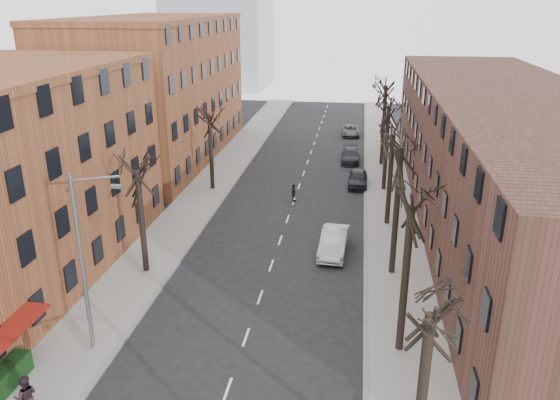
% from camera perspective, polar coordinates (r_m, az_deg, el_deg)
% --- Properties ---
extents(sidewalk_left, '(4.00, 90.00, 0.15)m').
position_cam_1_polar(sidewalk_left, '(50.44, -7.19, 1.57)').
color(sidewalk_left, gray).
rests_on(sidewalk_left, ground).
extents(sidewalk_right, '(4.00, 90.00, 0.15)m').
position_cam_1_polar(sidewalk_right, '(48.79, 11.25, 0.68)').
color(sidewalk_right, gray).
rests_on(sidewalk_right, ground).
extents(building_left_far, '(12.00, 28.00, 14.00)m').
position_cam_1_polar(building_left_far, '(59.61, -12.76, 10.99)').
color(building_left_far, brown).
rests_on(building_left_far, ground).
extents(building_right, '(12.00, 50.00, 10.00)m').
position_cam_1_polar(building_right, '(43.85, 22.46, 4.04)').
color(building_right, '#4F2C25').
rests_on(building_right, ground).
extents(awning_left, '(1.20, 7.00, 0.15)m').
position_cam_1_polar(awning_left, '(27.54, -27.02, -18.07)').
color(awning_left, maroon).
rests_on(awning_left, ground).
extents(tree_right_b, '(5.20, 5.20, 10.80)m').
position_cam_1_polar(tree_right_b, '(28.18, 12.30, -15.10)').
color(tree_right_b, black).
rests_on(tree_right_b, ground).
extents(tree_right_c, '(5.20, 5.20, 11.60)m').
position_cam_1_polar(tree_right_c, '(35.01, 11.56, -7.55)').
color(tree_right_c, black).
rests_on(tree_right_c, ground).
extents(tree_right_d, '(5.20, 5.20, 10.00)m').
position_cam_1_polar(tree_right_d, '(42.26, 11.08, -2.53)').
color(tree_right_d, black).
rests_on(tree_right_d, ground).
extents(tree_right_e, '(5.20, 5.20, 10.80)m').
position_cam_1_polar(tree_right_e, '(49.74, 10.74, 1.01)').
color(tree_right_e, black).
rests_on(tree_right_e, ground).
extents(tree_right_f, '(5.20, 5.20, 11.60)m').
position_cam_1_polar(tree_right_f, '(57.36, 10.50, 3.61)').
color(tree_right_f, black).
rests_on(tree_right_f, ground).
extents(tree_left_a, '(5.20, 5.20, 9.50)m').
position_cam_1_polar(tree_left_a, '(35.51, -13.76, -7.32)').
color(tree_left_a, black).
rests_on(tree_left_a, ground).
extents(tree_left_b, '(5.20, 5.20, 9.50)m').
position_cam_1_polar(tree_left_b, '(49.45, -7.04, 1.10)').
color(tree_left_b, black).
rests_on(tree_left_b, ground).
extents(streetlight, '(2.45, 0.22, 9.03)m').
position_cam_1_polar(streetlight, '(26.66, -19.75, -5.57)').
color(streetlight, slate).
rests_on(streetlight, ground).
extents(silver_sedan, '(1.96, 4.94, 1.60)m').
position_cam_1_polar(silver_sedan, '(36.81, 5.65, -4.40)').
color(silver_sedan, '#A1A5A8').
rests_on(silver_sedan, ground).
extents(parked_car_near, '(1.77, 4.30, 1.46)m').
position_cam_1_polar(parked_car_near, '(50.35, 8.15, 2.28)').
color(parked_car_near, black).
rests_on(parked_car_near, ground).
extents(parked_car_mid, '(1.95, 4.62, 1.33)m').
position_cam_1_polar(parked_car_mid, '(57.89, 7.36, 4.63)').
color(parked_car_mid, black).
rests_on(parked_car_mid, ground).
extents(parked_car_far, '(2.30, 4.60, 1.25)m').
position_cam_1_polar(parked_car_far, '(69.46, 7.39, 7.21)').
color(parked_car_far, '#525359').
rests_on(parked_car_far, ground).
extents(pedestrian_b, '(1.15, 1.07, 1.90)m').
position_cam_1_polar(pedestrian_b, '(25.41, -25.01, -18.12)').
color(pedestrian_b, black).
rests_on(pedestrian_b, sidewalk_left).
extents(pedestrian_crossing, '(0.51, 0.95, 1.54)m').
position_cam_1_polar(pedestrian_crossing, '(45.88, 1.43, 0.73)').
color(pedestrian_crossing, black).
rests_on(pedestrian_crossing, ground).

